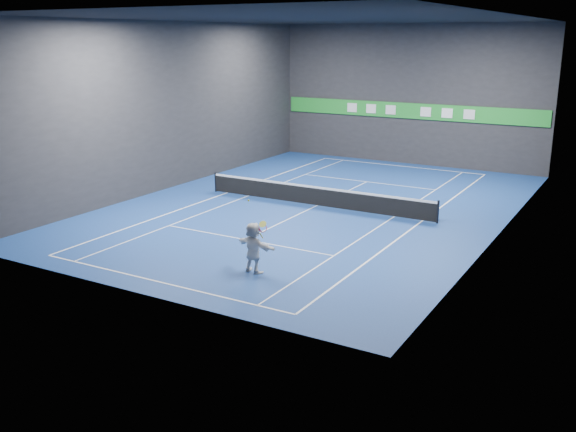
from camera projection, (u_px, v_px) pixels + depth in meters
The scene contains 20 objects.
ground at pixel (316, 206), 32.11m from camera, with size 26.00×26.00×0.00m, color navy.
ceiling at pixel (319, 18), 29.68m from camera, with size 26.00×26.00×0.00m, color black.
wall_back at pixel (409, 95), 41.74m from camera, with size 18.00×0.10×9.00m, color #262628.
wall_front at pixel (126, 159), 20.06m from camera, with size 18.00×0.10×9.00m, color #262628.
wall_left at pixel (172, 106), 35.23m from camera, with size 0.10×26.00×9.00m, color #262628.
wall_right at pixel (510, 129), 26.57m from camera, with size 0.10×26.00×9.00m, color #262628.
baseline_near at pixel (157, 281), 22.20m from camera, with size 10.98×0.08×0.01m, color white.
baseline_far at pixel (400, 166), 42.03m from camera, with size 10.98×0.08×0.01m, color white.
sideline_doubles_left at pixel (227, 193), 34.75m from camera, with size 0.08×23.78×0.01m, color white.
sideline_doubles_right at pixel (422, 221), 29.47m from camera, with size 0.08×23.78×0.01m, color white.
sideline_singles_left at pixel (248, 196), 34.09m from camera, with size 0.06×23.78×0.01m, color white.
sideline_singles_right at pixel (394, 217), 30.13m from camera, with size 0.06×23.78×0.01m, color white.
service_line_near at pixel (245, 240), 26.77m from camera, with size 8.23×0.06×0.01m, color white.
service_line_far at pixel (367, 182), 37.45m from camera, with size 8.23×0.06×0.01m, color white.
center_service_line at pixel (316, 206), 32.11m from camera, with size 0.06×12.80×0.01m, color white.
player at pixel (253, 248), 22.84m from camera, with size 1.73×0.55×1.86m, color silver.
tennis_ball at pixel (249, 200), 22.48m from camera, with size 0.07×0.07×0.07m, color yellow.
tennis_net at pixel (316, 195), 31.97m from camera, with size 12.50×0.10×1.07m.
sponsor_banner at pixel (408, 111), 41.95m from camera, with size 17.64×0.11×1.00m.
tennis_racket at pixel (263, 229), 22.51m from camera, with size 0.43×0.32×0.68m.
Camera 1 is at (14.30, -27.61, 8.18)m, focal length 40.00 mm.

